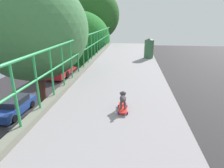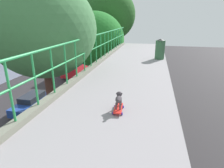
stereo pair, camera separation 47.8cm
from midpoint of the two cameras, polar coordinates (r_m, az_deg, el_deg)
The scene contains 9 objects.
car_green_fifth at distance 14.39m, azimuth -23.86°, elevation -12.89°, with size 1.95×4.23×1.48m.
car_blue_sixth at distance 18.69m, azimuth -28.04°, elevation -6.04°, with size 1.76×4.48×1.42m.
city_bus at distance 29.92m, azimuth -14.54°, elevation 6.85°, with size 2.68×10.20×3.19m.
roadside_tree_mid at distance 7.62m, azimuth -24.60°, elevation 14.33°, with size 3.97×3.97×9.43m.
roadside_tree_far at distance 15.22m, azimuth -10.31°, elevation 12.90°, with size 4.54×4.54×8.53m.
roadside_tree_farthest at distance 18.47m, azimuth -6.50°, elevation 19.94°, with size 4.81×4.81×10.63m.
toy_skateboard at distance 4.05m, azimuth -0.11°, elevation -7.39°, with size 0.24×0.51×0.08m.
small_dog at distance 4.01m, azimuth -0.05°, elevation -4.34°, with size 0.16×0.39×0.31m.
litter_bin at distance 9.52m, azimuth 9.77°, elevation 10.72°, with size 0.46×0.46×0.97m.
Camera 1 is at (1.63, -0.47, 7.98)m, focal length 30.04 mm.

